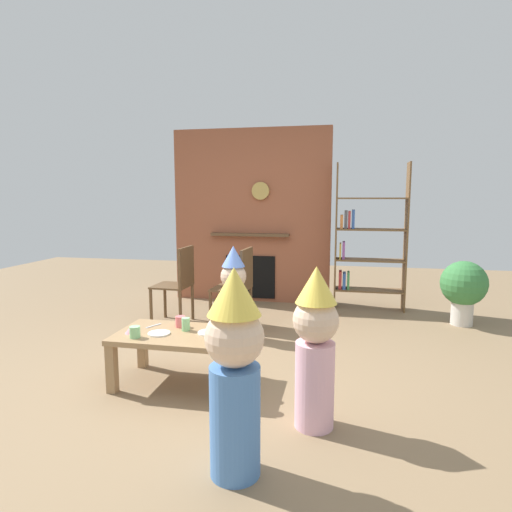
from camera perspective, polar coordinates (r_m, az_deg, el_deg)
name	(u,v)px	position (r m, az deg, el deg)	size (l,w,h in m)	color
ground_plane	(229,373)	(3.73, -3.60, -15.26)	(12.00, 12.00, 0.00)	#846B4C
brick_fireplace_feature	(252,217)	(6.05, -0.57, 5.25)	(2.20, 0.28, 2.40)	#935138
bookshelf	(364,242)	(5.75, 14.22, 1.76)	(0.90, 0.28, 1.90)	brown
coffee_table	(177,341)	(3.47, -10.44, -11.11)	(0.94, 0.59, 0.41)	#9E7A51
paper_cup_near_left	(217,339)	(3.11, -5.18, -10.97)	(0.08, 0.08, 0.09)	#8CD18C
paper_cup_near_right	(221,332)	(3.27, -4.64, -10.00)	(0.06, 0.06, 0.09)	#F2CC4C
paper_cup_center	(180,322)	(3.57, -10.03, -8.60)	(0.08, 0.08, 0.09)	#E5666B
paper_cup_far_left	(135,332)	(3.39, -15.83, -9.72)	(0.08, 0.08, 0.09)	#8CD18C
paper_cup_far_right	(186,324)	(3.47, -9.33, -8.97)	(0.06, 0.06, 0.10)	#8CD18C
paper_plate_front	(159,333)	(3.44, -12.78, -10.01)	(0.17, 0.17, 0.01)	white
paper_plate_rear	(209,333)	(3.39, -6.27, -10.10)	(0.18, 0.18, 0.01)	white
birthday_cake_slice	(131,329)	(3.50, -16.28, -9.35)	(0.10, 0.10, 0.06)	pink
table_fork	(154,326)	(3.65, -13.48, -9.02)	(0.15, 0.02, 0.01)	silver
child_with_cone_hat	(235,368)	(2.28, -2.87, -14.63)	(0.31, 0.31, 1.11)	#4C7FC6
child_in_pink	(315,344)	(2.76, 7.90, -11.47)	(0.29, 0.29, 1.04)	#EAB2C6
child_by_the_chairs	(234,290)	(4.46, -3.01, -4.48)	(0.27, 0.27, 0.97)	#EAB2C6
dining_chair_left	(179,280)	(5.04, -10.22, -3.18)	(0.42, 0.42, 0.90)	brown
dining_chair_middle	(239,283)	(4.82, -2.31, -3.56)	(0.43, 0.43, 0.90)	brown
potted_plant_tall	(464,286)	(5.45, 25.92, -3.66)	(0.51, 0.51, 0.74)	beige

